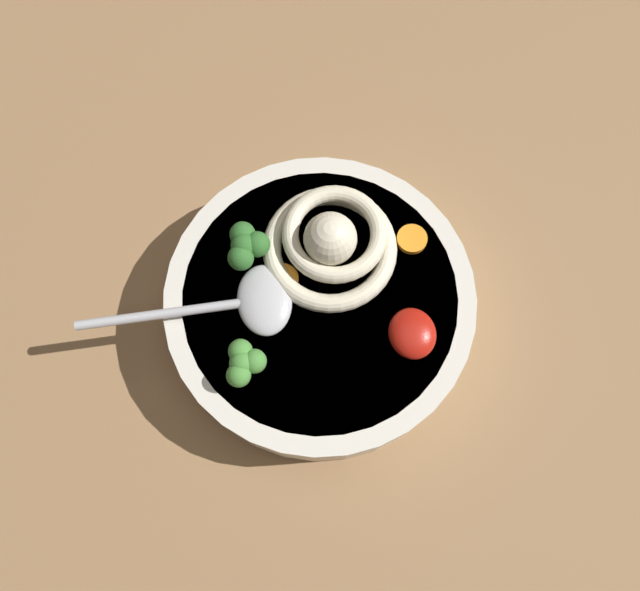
# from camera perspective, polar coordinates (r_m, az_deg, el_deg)

# --- Properties ---
(table_slab) EXTENTS (1.19, 1.19, 0.03)m
(table_slab) POSITION_cam_1_polar(r_m,az_deg,el_deg) (0.57, 2.81, -2.48)
(table_slab) COLOR #936D47
(table_slab) RESTS_ON ground
(soup_bowl) EXTENTS (0.26, 0.26, 0.06)m
(soup_bowl) POSITION_cam_1_polar(r_m,az_deg,el_deg) (0.53, -0.00, -0.97)
(soup_bowl) COLOR silver
(soup_bowl) RESTS_ON table_slab
(noodle_pile) EXTENTS (0.12, 0.12, 0.05)m
(noodle_pile) POSITION_cam_1_polar(r_m,az_deg,el_deg) (0.50, 1.05, 4.97)
(noodle_pile) COLOR beige
(noodle_pile) RESTS_ON soup_bowl
(soup_spoon) EXTENTS (0.06, 0.17, 0.02)m
(soup_spoon) POSITION_cam_1_polar(r_m,az_deg,el_deg) (0.49, -6.77, -0.64)
(soup_spoon) COLOR #B7B7BC
(soup_spoon) RESTS_ON soup_bowl
(chili_sauce_dollop) EXTENTS (0.04, 0.04, 0.02)m
(chili_sauce_dollop) POSITION_cam_1_polar(r_m,az_deg,el_deg) (0.49, 8.57, -3.51)
(chili_sauce_dollop) COLOR #B2190F
(chili_sauce_dollop) RESTS_ON soup_bowl
(broccoli_floret_center) EXTENTS (0.04, 0.04, 0.03)m
(broccoli_floret_center) POSITION_cam_1_polar(r_m,az_deg,el_deg) (0.50, -6.88, 4.62)
(broccoli_floret_center) COLOR #7A9E60
(broccoli_floret_center) RESTS_ON soup_bowl
(broccoli_floret_rear) EXTENTS (0.04, 0.03, 0.03)m
(broccoli_floret_rear) POSITION_cam_1_polar(r_m,az_deg,el_deg) (0.47, -7.10, -6.21)
(broccoli_floret_rear) COLOR #7A9E60
(broccoli_floret_rear) RESTS_ON soup_bowl
(carrot_slice_extra_a) EXTENTS (0.03, 0.03, 0.01)m
(carrot_slice_extra_a) POSITION_cam_1_polar(r_m,az_deg,el_deg) (0.50, -3.45, 1.51)
(carrot_slice_extra_a) COLOR orange
(carrot_slice_extra_a) RESTS_ON soup_bowl
(carrot_slice_far) EXTENTS (0.03, 0.03, 0.01)m
(carrot_slice_far) POSITION_cam_1_polar(r_m,az_deg,el_deg) (0.52, 8.53, 5.20)
(carrot_slice_far) COLOR orange
(carrot_slice_far) RESTS_ON soup_bowl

